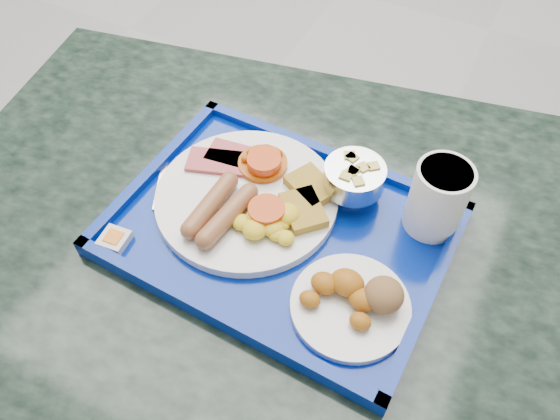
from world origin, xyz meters
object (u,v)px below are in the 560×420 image
main_plate (251,197)px  fruit_bowl (354,177)px  table (287,291)px  bread_plate (355,300)px  tray (280,230)px  juice_cup (438,197)px

main_plate → fruit_bowl: 0.15m
table → bread_plate: size_ratio=7.94×
main_plate → fruit_bowl: fruit_bowl is taller
table → tray: size_ratio=2.56×
tray → fruit_bowl: size_ratio=5.37×
table → main_plate: main_plate is taller
table → tray: tray is taller
table → bread_plate: bearing=-31.1°
main_plate → juice_cup: 0.26m
tray → main_plate: (-0.06, 0.02, 0.02)m
main_plate → juice_cup: bearing=18.9°
tray → fruit_bowl: fruit_bowl is taller
tray → main_plate: bearing=160.4°
table → juice_cup: bearing=27.0°
tray → bread_plate: bread_plate is taller
bread_plate → juice_cup: juice_cup is taller
main_plate → tray: bearing=-19.6°
main_plate → fruit_bowl: size_ratio=3.03×
table → fruit_bowl: fruit_bowl is taller
main_plate → bread_plate: 0.21m
juice_cup → tray: bearing=-150.8°
tray → bread_plate: 0.15m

